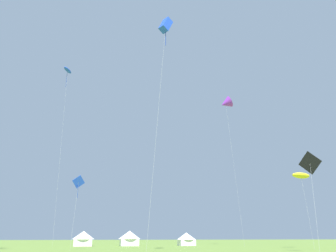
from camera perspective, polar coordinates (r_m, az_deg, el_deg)
The scene contains 9 objects.
kite_black_diamond at distance 40.88m, azimuth 23.86°, elevation -6.03°, with size 2.50×3.07×11.12m.
kite_purple_delta at distance 70.37m, azimuth 10.19°, elevation 3.97°, with size 3.32×3.80×30.36m.
kite_blue_parafoil at distance 71.35m, azimuth -17.37°, elevation 9.35°, with size 2.05×3.51×35.06m.
kite_yellow_parafoil at distance 53.90m, azimuth 22.50°, elevation -8.12°, with size 3.76×2.28×11.09m.
kite_blue_diamond at distance 45.82m, azimuth -15.60°, elevation -9.70°, with size 1.67×1.12×9.59m.
kite_blue_box at distance 41.33m, azimuth -0.42°, elevation 17.36°, with size 2.99×1.81×27.29m.
festival_tent_center at distance 65.01m, azimuth -14.78°, elevation -18.62°, with size 4.09×4.09×2.66m.
festival_tent_left at distance 65.38m, azimuth -6.85°, elevation -19.04°, with size 4.21×4.21×2.74m.
festival_tent_right at distance 67.55m, azimuth 3.28°, elevation -19.27°, with size 3.76×3.76×2.45m.
Camera 1 is at (-7.90, -2.93, 1.63)m, focal length 34.38 mm.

